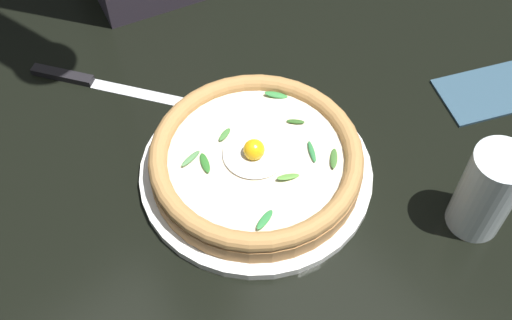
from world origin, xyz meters
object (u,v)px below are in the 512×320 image
Objects in this scene: pizza at (256,159)px; table_knife at (86,81)px; drinking_glass at (485,196)px; folded_napkin at (489,91)px.

table_knife is at bearing -75.25° from pizza.
table_knife is 0.56m from drinking_glass.
folded_napkin is at bearing 136.17° from table_knife.
table_knife is 1.68× the size of drinking_glass.
table_knife is at bearing -66.01° from drinking_glass.
folded_napkin is (-0.19, -0.11, -0.05)m from drinking_glass.
pizza is 0.28m from drinking_glass.
pizza is at bearing 104.75° from table_knife.
folded_napkin is (-0.34, 0.12, -0.03)m from pizza.
drinking_glass reaches higher than folded_napkin.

